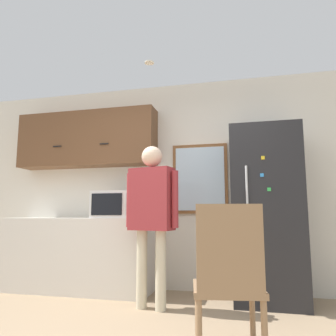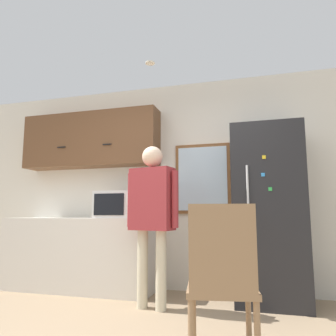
% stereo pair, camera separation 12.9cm
% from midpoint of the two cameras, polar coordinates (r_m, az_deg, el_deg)
% --- Properties ---
extents(back_wall, '(6.00, 0.06, 2.70)m').
position_cam_midpoint_polar(back_wall, '(4.32, 0.61, -2.73)').
color(back_wall, silver).
rests_on(back_wall, ground_plane).
extents(counter, '(1.95, 0.63, 0.90)m').
position_cam_midpoint_polar(counter, '(4.46, -16.46, -14.15)').
color(counter, silver).
rests_on(counter, ground_plane).
extents(upper_cabinets, '(1.95, 0.34, 0.75)m').
position_cam_midpoint_polar(upper_cabinets, '(4.68, -14.77, 4.80)').
color(upper_cabinets, brown).
extents(microwave, '(0.55, 0.43, 0.33)m').
position_cam_midpoint_polar(microwave, '(4.11, -9.71, -6.32)').
color(microwave, white).
rests_on(microwave, counter).
extents(person, '(0.60, 0.31, 1.67)m').
position_cam_midpoint_polar(person, '(3.46, -3.96, -6.82)').
color(person, beige).
rests_on(person, ground_plane).
extents(refrigerator, '(0.75, 0.71, 1.92)m').
position_cam_midpoint_polar(refrigerator, '(3.82, 15.87, -7.57)').
color(refrigerator, '#232326').
rests_on(refrigerator, ground_plane).
extents(chair, '(0.52, 0.52, 1.01)m').
position_cam_midpoint_polar(chair, '(2.26, 8.78, -18.12)').
color(chair, '#997551').
rests_on(chair, ground_plane).
extents(window, '(0.71, 0.05, 0.89)m').
position_cam_midpoint_polar(window, '(4.23, 4.72, -1.86)').
color(window, brown).
extents(ceiling_light, '(0.11, 0.11, 0.01)m').
position_cam_midpoint_polar(ceiling_light, '(3.97, -4.25, 17.84)').
color(ceiling_light, white).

